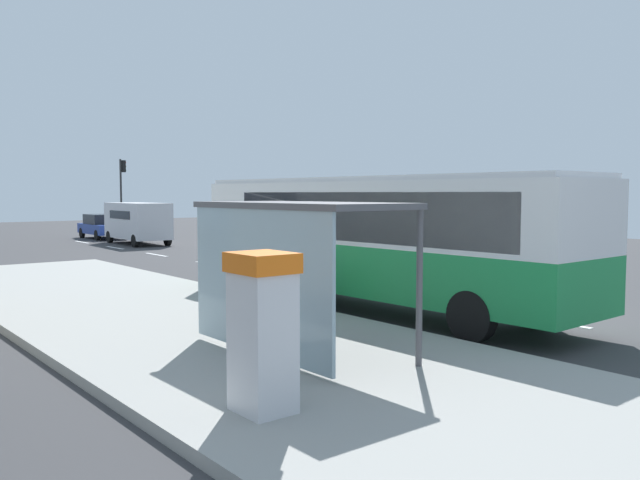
{
  "coord_description": "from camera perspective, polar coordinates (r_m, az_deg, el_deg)",
  "views": [
    {
      "loc": [
        -12.62,
        -9.04,
        2.83
      ],
      "look_at": [
        -1.0,
        5.41,
        1.5
      ],
      "focal_mm": 36.67,
      "sensor_mm": 36.0,
      "label": 1
    }
  ],
  "objects": [
    {
      "name": "recycling_bin_green",
      "position": [
        14.39,
        -2.5,
        -4.59
      ],
      "size": [
        0.52,
        0.52,
        0.95
      ],
      "primitive_type": "cylinder",
      "color": "green",
      "rests_on": "sidewalk_platform"
    },
    {
      "name": "recycling_bin_orange",
      "position": [
        14.95,
        -4.09,
        -4.27
      ],
      "size": [
        0.52,
        0.52,
        0.95
      ],
      "primitive_type": "cylinder",
      "color": "orange",
      "rests_on": "sidewalk_platform"
    },
    {
      "name": "recycling_bin_blue",
      "position": [
        15.53,
        -5.56,
        -3.97
      ],
      "size": [
        0.52,
        0.52,
        0.95
      ],
      "primitive_type": "cylinder",
      "color": "blue",
      "rests_on": "sidewalk_platform"
    },
    {
      "name": "lane_stripe_seg_6",
      "position": [
        35.57,
        -17.46,
        -0.65
      ],
      "size": [
        0.16,
        2.2,
        0.01
      ],
      "primitive_type": "cube",
      "color": "silver",
      "rests_on": "ground"
    },
    {
      "name": "bus",
      "position": [
        15.86,
        4.75,
        0.52
      ],
      "size": [
        2.8,
        11.07,
        3.21
      ],
      "color": "#1E8C47",
      "rests_on": "ground"
    },
    {
      "name": "sedan_near",
      "position": [
        43.04,
        -18.47,
        1.17
      ],
      "size": [
        1.97,
        4.46,
        1.52
      ],
      "color": "navy",
      "rests_on": "ground"
    },
    {
      "name": "lane_stripe_seg_5",
      "position": [
        30.98,
        -14.09,
        -1.26
      ],
      "size": [
        0.16,
        2.2,
        0.01
      ],
      "primitive_type": "cube",
      "color": "silver",
      "rests_on": "ground"
    },
    {
      "name": "bus_shelter",
      "position": [
        10.67,
        -3.12,
        0.17
      ],
      "size": [
        1.8,
        4.0,
        2.5
      ],
      "color": "#4C4C51",
      "rests_on": "sidewalk_platform"
    },
    {
      "name": "lane_stripe_seg_7",
      "position": [
        40.26,
        -20.06,
        -0.18
      ],
      "size": [
        0.16,
        2.2,
        0.01
      ],
      "primitive_type": "cube",
      "color": "silver",
      "rests_on": "ground"
    },
    {
      "name": "traffic_light_near_side",
      "position": [
        48.42,
        -16.88,
        4.68
      ],
      "size": [
        0.49,
        0.28,
        5.24
      ],
      "color": "#2D2D2D",
      "rests_on": "ground"
    },
    {
      "name": "lane_stripe_seg_4",
      "position": [
        26.54,
        -9.57,
        -2.07
      ],
      "size": [
        0.16,
        2.2,
        0.01
      ],
      "primitive_type": "cube",
      "color": "silver",
      "rests_on": "ground"
    },
    {
      "name": "white_van",
      "position": [
        37.71,
        -15.64,
        1.69
      ],
      "size": [
        2.22,
        5.28,
        2.3
      ],
      "color": "silver",
      "rests_on": "ground"
    },
    {
      "name": "lane_stripe_seg_3",
      "position": [
        22.34,
        -3.28,
        -3.17
      ],
      "size": [
        0.16,
        2.2,
        0.01
      ],
      "primitive_type": "cube",
      "color": "silver",
      "rests_on": "ground"
    },
    {
      "name": "lane_stripe_seg_2",
      "position": [
        18.54,
        5.77,
        -4.68
      ],
      "size": [
        0.16,
        2.2,
        0.01
      ],
      "primitive_type": "cube",
      "color": "silver",
      "rests_on": "ground"
    },
    {
      "name": "lane_stripe_seg_1",
      "position": [
        15.43,
        19.0,
        -6.66
      ],
      "size": [
        0.16,
        2.2,
        0.01
      ],
      "primitive_type": "cube",
      "color": "silver",
      "rests_on": "ground"
    },
    {
      "name": "ground_plane",
      "position": [
        26.42,
        -10.04,
        -2.16
      ],
      "size": [
        56.0,
        92.0,
        0.04
      ],
      "primitive_type": "cube",
      "color": "#38383A"
    },
    {
      "name": "sidewalk_platform",
      "position": [
        12.96,
        -9.29,
        -8.15
      ],
      "size": [
        6.2,
        30.0,
        0.18
      ],
      "primitive_type": "cube",
      "color": "#999993",
      "rests_on": "ground"
    },
    {
      "name": "ticket_machine",
      "position": [
        7.98,
        -5.02,
        -7.9
      ],
      "size": [
        0.66,
        0.76,
        1.94
      ],
      "color": "silver",
      "rests_on": "sidewalk_platform"
    }
  ]
}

